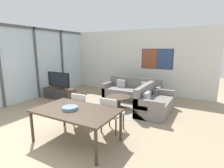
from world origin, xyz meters
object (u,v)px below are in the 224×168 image
at_px(coffee_table, 118,99).
at_px(fruit_bowl, 70,108).
at_px(television, 58,80).
at_px(tv_console, 59,93).
at_px(dining_chair_left, 82,107).
at_px(sofa_main, 132,92).
at_px(dining_chair_centre, 111,112).
at_px(sofa_side, 153,104).
at_px(dining_table, 76,112).

xyz_separation_m(coffee_table, fruit_bowl, (0.09, -2.43, 0.46)).
relative_size(coffee_table, fruit_bowl, 2.50).
bearing_deg(television, fruit_bowl, -40.50).
xyz_separation_m(tv_console, fruit_bowl, (2.68, -2.29, 0.55)).
distance_m(television, dining_chair_left, 2.80).
distance_m(sofa_main, dining_chair_centre, 2.92).
xyz_separation_m(sofa_side, coffee_table, (-1.13, -0.17, 0.02)).
xyz_separation_m(dining_chair_left, fruit_bowl, (0.33, -0.80, 0.27)).
bearing_deg(dining_chair_left, sofa_main, 85.32).
height_order(television, sofa_side, television).
relative_size(sofa_side, fruit_bowl, 4.90).
relative_size(sofa_side, dining_chair_centre, 1.89).
bearing_deg(tv_console, fruit_bowl, -40.49).
xyz_separation_m(sofa_main, dining_chair_left, (-0.23, -2.86, 0.21)).
bearing_deg(coffee_table, dining_table, -85.25).
height_order(tv_console, dining_table, dining_table).
bearing_deg(dining_chair_centre, dining_chair_left, -179.35).
xyz_separation_m(tv_console, dining_table, (2.78, -2.23, 0.45)).
bearing_deg(television, dining_chair_centre, -24.75).
xyz_separation_m(television, coffee_table, (2.59, 0.15, -0.45)).
bearing_deg(dining_chair_left, tv_console, 147.64).
relative_size(dining_table, dining_chair_centre, 2.06).
bearing_deg(dining_table, fruit_bowl, -149.63).
distance_m(television, coffee_table, 2.63).
bearing_deg(sofa_side, dining_chair_left, 142.97).
xyz_separation_m(television, sofa_side, (3.72, 0.32, -0.47)).
xyz_separation_m(tv_console, coffee_table, (2.59, 0.15, 0.09)).
height_order(dining_chair_left, fruit_bowl, dining_chair_left).
bearing_deg(sofa_side, television, 94.87).
bearing_deg(dining_chair_left, sofa_side, 52.97).
bearing_deg(dining_table, dining_chair_left, 120.32).
bearing_deg(tv_console, dining_chair_left, -32.36).
height_order(coffee_table, dining_table, dining_table).
xyz_separation_m(dining_table, fruit_bowl, (-0.10, -0.06, 0.10)).
distance_m(sofa_main, dining_table, 3.62).
xyz_separation_m(tv_console, television, (0.00, 0.00, 0.53)).
relative_size(sofa_side, coffee_table, 1.96).
relative_size(tv_console, coffee_table, 1.61).
bearing_deg(sofa_main, coffee_table, -90.00).
height_order(tv_console, sofa_main, sofa_main).
bearing_deg(television, dining_table, -38.68).
relative_size(sofa_main, sofa_side, 1.37).
distance_m(dining_chair_left, dining_chair_centre, 0.86).
height_order(coffee_table, dining_chair_centre, dining_chair_centre).
xyz_separation_m(television, dining_chair_left, (2.35, -1.49, -0.25)).
distance_m(television, dining_table, 3.57).
bearing_deg(sofa_side, dining_table, 159.88).
height_order(television, fruit_bowl, television).
bearing_deg(dining_table, sofa_main, 93.14).
relative_size(sofa_main, fruit_bowl, 6.69).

